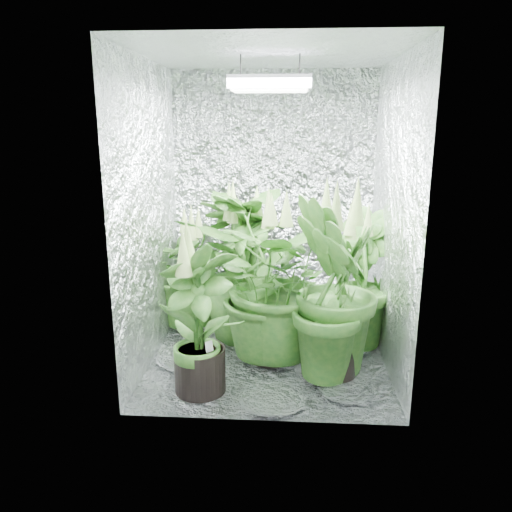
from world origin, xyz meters
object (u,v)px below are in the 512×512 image
object	(u,v)px
plant_d	(244,270)
plant_g	(335,291)
grow_lamp	(270,84)
plant_a	(191,269)
plant_f	(198,320)
circulation_fan	(350,321)
plant_e	(271,280)
plant_b	(246,275)
plant_c	(359,281)

from	to	relation	value
plant_d	plant_g	distance (m)	0.84
grow_lamp	plant_a	size ratio (longest dim) A/B	0.51
plant_d	plant_f	distance (m)	0.80
grow_lamp	circulation_fan	xyz separation A→B (m)	(0.61, 0.32, -1.68)
plant_e	plant_f	size ratio (longest dim) A/B	1.16
plant_e	circulation_fan	size ratio (longest dim) A/B	3.45
plant_g	plant_d	bearing A→B (deg)	137.37
plant_a	circulation_fan	size ratio (longest dim) A/B	2.83
plant_f	plant_a	bearing A→B (deg)	103.26
plant_b	plant_e	world-z (taller)	plant_e
plant_a	plant_e	distance (m)	0.89
plant_g	circulation_fan	bearing A→B (deg)	73.59
plant_d	plant_g	world-z (taller)	plant_g
plant_f	plant_g	size ratio (longest dim) A/B	0.81
plant_d	plant_f	world-z (taller)	plant_d
plant_c	plant_b	bearing A→B (deg)	160.40
plant_d	circulation_fan	world-z (taller)	plant_d
plant_b	plant_e	distance (m)	0.63
plant_d	plant_e	size ratio (longest dim) A/B	0.99
grow_lamp	plant_b	bearing A→B (deg)	110.91
plant_a	plant_d	bearing A→B (deg)	-31.56
plant_c	grow_lamp	bearing A→B (deg)	-160.36
plant_d	plant_e	world-z (taller)	plant_e
grow_lamp	plant_b	xyz separation A→B (m)	(-0.20, 0.53, -1.39)
plant_c	circulation_fan	bearing A→B (deg)	109.70
grow_lamp	plant_a	bearing A→B (deg)	139.79
plant_a	plant_b	xyz separation A→B (m)	(0.44, -0.01, -0.03)
grow_lamp	plant_c	bearing A→B (deg)	19.64
plant_a	plant_e	size ratio (longest dim) A/B	0.82
plant_a	plant_b	distance (m)	0.44
plant_e	plant_g	size ratio (longest dim) A/B	0.95
plant_a	plant_g	bearing A→B (deg)	-38.37
plant_c	plant_f	distance (m)	1.27
plant_a	plant_e	xyz separation A→B (m)	(0.66, -0.59, 0.11)
plant_e	circulation_fan	bearing A→B (deg)	32.22
plant_d	circulation_fan	xyz separation A→B (m)	(0.80, 0.05, -0.41)
plant_b	plant_g	world-z (taller)	plant_g
plant_e	plant_f	distance (m)	0.62
plant_e	plant_b	bearing A→B (deg)	110.67
grow_lamp	circulation_fan	distance (m)	1.81
plant_a	plant_f	world-z (taller)	plant_f
plant_b	plant_g	size ratio (longest dim) A/B	0.75
plant_e	plant_a	bearing A→B (deg)	137.98
plant_e	circulation_fan	xyz separation A→B (m)	(0.59, 0.37, -0.43)
plant_a	plant_f	size ratio (longest dim) A/B	0.95
plant_d	circulation_fan	size ratio (longest dim) A/B	3.42
plant_d	circulation_fan	bearing A→B (deg)	3.92
plant_a	plant_c	bearing A→B (deg)	-13.73
plant_d	plant_b	bearing A→B (deg)	91.90
grow_lamp	plant_c	xyz separation A→B (m)	(0.64, 0.23, -1.33)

